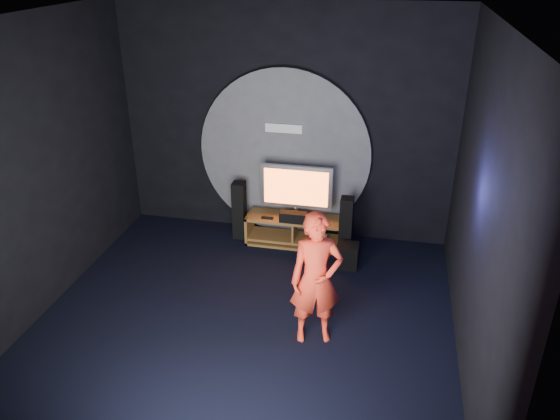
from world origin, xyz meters
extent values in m
plane|color=black|center=(0.00, 0.00, 0.00)|extent=(5.00, 5.00, 0.00)
cube|color=black|center=(0.00, 2.50, 1.75)|extent=(5.00, 0.04, 3.50)
cube|color=black|center=(0.00, -2.50, 1.75)|extent=(5.00, 0.04, 3.50)
cube|color=black|center=(-2.50, 0.00, 1.75)|extent=(0.04, 5.00, 3.50)
cube|color=black|center=(2.50, 0.00, 1.75)|extent=(0.04, 5.00, 3.50)
cube|color=black|center=(0.00, 0.00, 3.50)|extent=(5.00, 5.00, 0.01)
cylinder|color=#515156|center=(0.00, 2.44, 1.30)|extent=(2.60, 0.08, 2.60)
cube|color=white|center=(0.00, 2.39, 1.72)|extent=(0.55, 0.03, 0.13)
cube|color=olive|center=(0.25, 2.05, 0.43)|extent=(1.47, 0.45, 0.04)
cube|color=olive|center=(0.25, 2.05, 0.10)|extent=(1.42, 0.42, 0.04)
cube|color=olive|center=(-0.47, 2.05, 0.23)|extent=(0.04, 0.45, 0.45)
cube|color=olive|center=(0.96, 2.05, 0.23)|extent=(0.04, 0.45, 0.45)
cube|color=olive|center=(0.25, 2.05, 0.27)|extent=(0.03, 0.40, 0.29)
cube|color=olive|center=(0.25, 2.05, 0.02)|extent=(1.47, 0.45, 0.04)
cube|color=white|center=(0.63, 2.05, 0.14)|extent=(0.22, 0.16, 0.05)
cube|color=#B6B6BE|center=(0.25, 2.12, 0.47)|extent=(0.36, 0.22, 0.04)
cylinder|color=#B6B6BE|center=(0.25, 2.12, 0.54)|extent=(0.07, 0.07, 0.10)
cube|color=#B6B6BE|center=(0.25, 2.12, 0.92)|extent=(1.07, 0.06, 0.66)
cube|color=orange|center=(0.25, 2.09, 0.92)|extent=(0.96, 0.01, 0.54)
cube|color=black|center=(0.25, 1.91, 0.53)|extent=(0.40, 0.15, 0.15)
cube|color=black|center=(-0.15, 1.93, 0.46)|extent=(0.18, 0.05, 0.02)
cube|color=black|center=(-0.63, 2.09, 0.46)|extent=(0.18, 0.20, 0.92)
cube|color=black|center=(1.03, 1.88, 0.46)|extent=(0.18, 0.20, 0.92)
cube|color=black|center=(1.10, 1.58, 0.17)|extent=(0.30, 0.30, 0.33)
imported|color=#F83921|center=(0.88, -0.08, 0.80)|extent=(0.67, 0.53, 1.60)
camera|label=1|loc=(1.55, -5.16, 4.14)|focal=35.00mm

